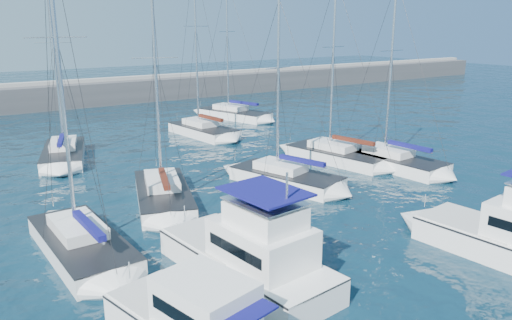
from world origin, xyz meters
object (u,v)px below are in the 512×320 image
sailboat_mid_c (286,178)px  motor_yacht_port_inner (252,256)px  sailboat_back_c (234,114)px  sailboat_mid_a (82,244)px  sailboat_mid_e (393,161)px  sailboat_back_a (64,154)px  sailboat_back_b (203,130)px  sailboat_mid_d (337,155)px  sailboat_mid_b (163,194)px

sailboat_mid_c → motor_yacht_port_inner: bearing=-150.5°
sailboat_mid_c → sailboat_back_c: bearing=49.6°
motor_yacht_port_inner → sailboat_mid_a: bearing=122.7°
sailboat_mid_e → sailboat_back_a: (-20.25, 16.18, 0.01)m
sailboat_back_a → sailboat_back_b: 13.70m
sailboat_mid_c → sailboat_back_a: sailboat_back_a is taller
sailboat_mid_c → sailboat_mid_d: sailboat_mid_d is taller
sailboat_mid_d → sailboat_mid_c: bearing=-172.3°
sailboat_mid_a → sailboat_mid_e: sailboat_mid_a is taller
sailboat_mid_a → sailboat_mid_b: bearing=34.3°
sailboat_back_c → sailboat_mid_a: bearing=-151.4°
motor_yacht_port_inner → sailboat_back_c: size_ratio=0.58×
sailboat_back_a → sailboat_back_b: (13.57, 1.88, 0.03)m
motor_yacht_port_inner → sailboat_mid_a: sailboat_mid_a is taller
sailboat_mid_e → sailboat_back_b: 19.25m
motor_yacht_port_inner → sailboat_back_a: sailboat_back_a is taller
motor_yacht_port_inner → sailboat_back_a: size_ratio=0.62×
sailboat_mid_a → sailboat_back_c: (24.25, 26.16, -0.01)m
motor_yacht_port_inner → sailboat_mid_b: size_ratio=0.66×
motor_yacht_port_inner → sailboat_back_a: (-1.89, 24.71, -0.61)m
sailboat_mid_b → sailboat_back_a: sailboat_back_a is taller
sailboat_mid_e → sailboat_back_b: (-6.68, 18.06, 0.03)m
sailboat_mid_e → sailboat_mid_d: bearing=115.9°
motor_yacht_port_inner → sailboat_mid_d: 20.22m
sailboat_back_a → sailboat_back_c: 22.32m
sailboat_mid_a → sailboat_back_a: size_ratio=1.09×
sailboat_mid_e → sailboat_back_c: (0.57, 24.22, 0.01)m
sailboat_back_b → sailboat_back_c: (7.25, 6.16, -0.02)m
sailboat_mid_a → sailboat_mid_c: sailboat_mid_a is taller
sailboat_mid_a → sailboat_back_a: (3.43, 18.12, -0.02)m
sailboat_mid_a → sailboat_mid_b: size_ratio=1.16×
sailboat_mid_a → sailboat_mid_b: sailboat_mid_a is taller
sailboat_mid_a → sailboat_back_a: bearing=77.1°
sailboat_mid_a → sailboat_mid_c: (14.40, 3.09, -0.04)m
sailboat_mid_c → sailboat_back_b: sailboat_back_b is taller
motor_yacht_port_inner → sailboat_mid_c: (9.07, 9.67, -0.63)m
sailboat_mid_a → sailboat_back_c: 35.67m
sailboat_mid_c → sailboat_mid_e: size_ratio=0.89×
sailboat_mid_e → sailboat_back_c: sailboat_back_c is taller
sailboat_mid_b → sailboat_back_c: sailboat_back_c is taller
motor_yacht_port_inner → sailboat_back_b: bearing=60.0°
sailboat_mid_c → sailboat_mid_e: bearing=-24.3°
sailboat_mid_b → sailboat_mid_c: sailboat_mid_b is taller
sailboat_mid_c → sailboat_back_b: 17.11m
motor_yacht_port_inner → sailboat_back_c: sailboat_back_c is taller
sailboat_mid_e → sailboat_back_a: sailboat_back_a is taller
motor_yacht_port_inner → sailboat_back_a: 24.79m
sailboat_mid_d → sailboat_mid_e: 4.32m
motor_yacht_port_inner → sailboat_back_c: 37.83m
sailboat_mid_a → sailboat_mid_c: bearing=9.9°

